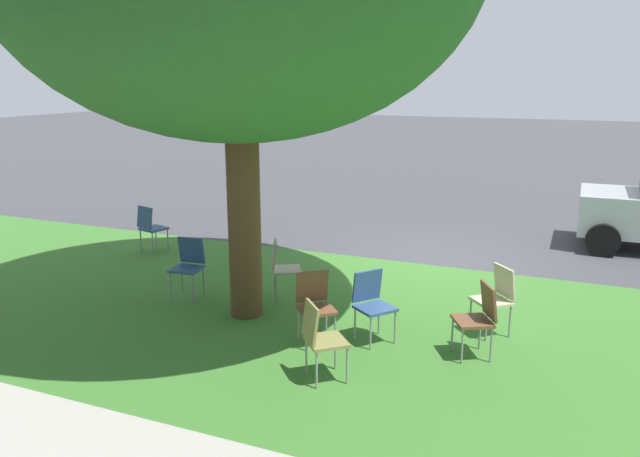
% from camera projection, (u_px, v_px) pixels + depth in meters
% --- Properties ---
extents(ground, '(80.00, 80.00, 0.00)m').
position_uv_depth(ground, '(426.00, 261.00, 11.06)').
color(ground, '#424247').
extents(grass_verge, '(48.00, 6.00, 0.01)m').
position_uv_depth(grass_verge, '(369.00, 326.00, 8.19)').
color(grass_verge, '#3D752D').
rests_on(grass_verge, ground).
extents(chair_0, '(0.51, 0.52, 0.88)m').
position_uv_depth(chair_0, '(150.00, 225.00, 11.50)').
color(chair_0, '#335184').
rests_on(chair_0, ground).
extents(chair_1, '(0.57, 0.56, 0.88)m').
position_uv_depth(chair_1, '(479.00, 315.00, 7.20)').
color(chair_1, brown).
rests_on(chair_1, ground).
extents(chair_2, '(0.59, 0.59, 0.88)m').
position_uv_depth(chair_2, '(320.00, 335.00, 6.62)').
color(chair_2, olive).
rests_on(chair_2, ground).
extents(chair_3, '(0.59, 0.59, 0.88)m').
position_uv_depth(chair_3, '(315.00, 302.00, 7.61)').
color(chair_3, brown).
rests_on(chair_3, ground).
extents(chair_4, '(0.57, 0.56, 0.88)m').
position_uv_depth(chair_4, '(282.00, 265.00, 9.10)').
color(chair_4, '#ADA393').
rests_on(chair_4, ground).
extents(chair_5, '(0.59, 0.59, 0.88)m').
position_uv_depth(chair_5, '(496.00, 295.00, 7.85)').
color(chair_5, beige).
rests_on(chair_5, ground).
extents(chair_6, '(0.46, 0.47, 0.88)m').
position_uv_depth(chair_6, '(189.00, 263.00, 9.20)').
color(chair_6, '#335184').
rests_on(chair_6, ground).
extents(chair_7, '(0.58, 0.58, 0.88)m').
position_uv_depth(chair_7, '(372.00, 300.00, 7.65)').
color(chair_7, '#335184').
rests_on(chair_7, ground).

